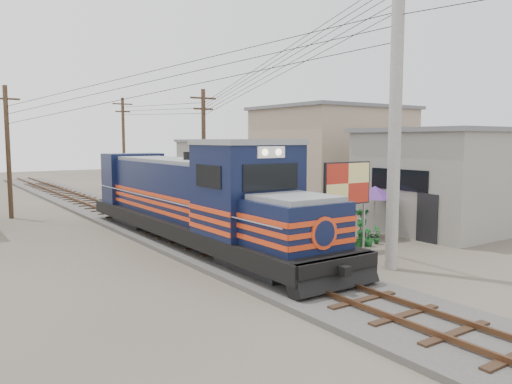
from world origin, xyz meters
TOP-DOWN VIEW (x-y plane):
  - ground at (0.00, 0.00)m, footprint 120.00×120.00m
  - ballast at (0.00, 10.00)m, footprint 3.60×70.00m
  - track at (0.00, 10.00)m, footprint 1.15×70.00m
  - locomotive at (0.00, 6.40)m, footprint 3.00×16.35m
  - utility_pole_main at (3.50, -0.50)m, footprint 0.40×0.40m
  - wooden_pole_mid at (4.50, 14.00)m, footprint 1.60×0.24m
  - wooden_pole_far at (4.80, 28.00)m, footprint 1.60×0.24m
  - wooden_pole_left at (-5.00, 18.00)m, footprint 1.60×0.24m
  - power_lines at (-0.14, 8.49)m, footprint 9.65×19.00m
  - shophouse_front at (11.50, 3.00)m, footprint 7.35×6.30m
  - shophouse_mid at (12.50, 12.00)m, footprint 8.40×7.35m
  - shophouse_back at (11.00, 22.00)m, footprint 6.30×6.30m
  - billboard at (4.02, 2.08)m, footprint 2.18×0.19m
  - market_umbrella at (7.05, 3.47)m, footprint 2.53×2.53m
  - vendor at (6.93, 6.38)m, footprint 0.75×0.75m
  - plant_nursery at (4.39, 3.29)m, footprint 3.28×3.12m

SIDE VIEW (x-z plane):
  - ground at x=0.00m, z-range 0.00..0.00m
  - ballast at x=0.00m, z-range 0.00..0.16m
  - track at x=0.00m, z-range 0.20..0.32m
  - plant_nursery at x=4.39m, z-range -0.08..1.05m
  - vendor at x=6.93m, z-range 0.00..1.76m
  - locomotive at x=0.00m, z-range -0.26..3.79m
  - market_umbrella at x=7.05m, z-range 0.84..3.05m
  - shophouse_back at x=11.00m, z-range 0.01..4.21m
  - shophouse_front at x=11.50m, z-range 0.01..4.71m
  - billboard at x=4.02m, z-range 0.80..4.17m
  - shophouse_mid at x=12.50m, z-range 0.01..6.21m
  - wooden_pole_mid at x=4.50m, z-range 0.18..7.18m
  - wooden_pole_left at x=-5.00m, z-range 0.18..7.18m
  - wooden_pole_far at x=4.80m, z-range 0.18..7.68m
  - utility_pole_main at x=3.50m, z-range 0.00..10.00m
  - power_lines at x=-0.14m, z-range 5.91..9.21m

